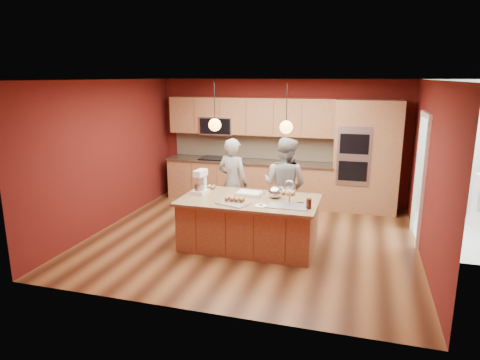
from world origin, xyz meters
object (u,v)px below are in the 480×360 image
(island, at_px, (250,222))
(stand_mixer, at_px, (201,183))
(person_right, at_px, (285,185))
(mixing_bowl, at_px, (275,192))
(person_left, at_px, (233,183))

(island, bearing_deg, stand_mixer, 174.58)
(island, xyz_separation_m, stand_mixer, (-0.89, 0.08, 0.57))
(island, xyz_separation_m, person_right, (0.40, 0.88, 0.44))
(person_right, height_order, mixing_bowl, person_right)
(person_left, relative_size, mixing_bowl, 7.06)
(island, distance_m, mixing_bowl, 0.64)
(person_right, relative_size, mixing_bowl, 7.28)
(island, distance_m, stand_mixer, 1.06)
(person_left, distance_m, person_right, 0.97)
(person_right, bearing_deg, mixing_bowl, 105.20)
(island, height_order, person_left, person_left)
(person_left, bearing_deg, island, 137.79)
(island, relative_size, stand_mixer, 5.46)
(stand_mixer, bearing_deg, island, 1.90)
(stand_mixer, bearing_deg, mixing_bowl, 10.80)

